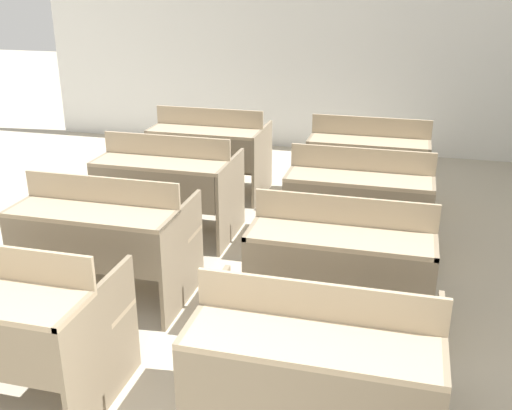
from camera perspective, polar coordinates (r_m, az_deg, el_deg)
The scene contains 9 objects.
wall_back at distance 7.75m, azimuth 4.23°, elevation 15.40°, with size 6.86×0.06×2.75m.
bench_front_left at distance 3.44m, azimuth -23.01°, elevation -9.89°, with size 1.12×0.75×0.89m.
bench_front_right at distance 2.86m, azimuth 5.70°, elevation -14.88°, with size 1.12×0.75×0.89m.
bench_second_left at distance 4.24m, azimuth -14.18°, elevation -2.79°, with size 1.12×0.75×0.89m.
bench_second_right at distance 3.81m, azimuth 8.17°, elevation -5.17°, with size 1.12×0.75×0.89m.
bench_third_left at distance 5.18m, azimuth -8.38°, elevation 2.07°, with size 1.12×0.75×0.89m.
bench_third_right at distance 4.82m, azimuth 9.82°, elevation 0.54°, with size 1.12×0.75×0.89m.
bench_back_left at distance 6.16m, azimuth -4.43°, elevation 5.34°, with size 1.12×0.75×0.89m.
bench_back_right at distance 5.86m, azimuth 10.66°, elevation 4.21°, with size 1.12×0.75×0.89m.
Camera 1 is at (1.39, -0.96, 2.15)m, focal length 42.00 mm.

